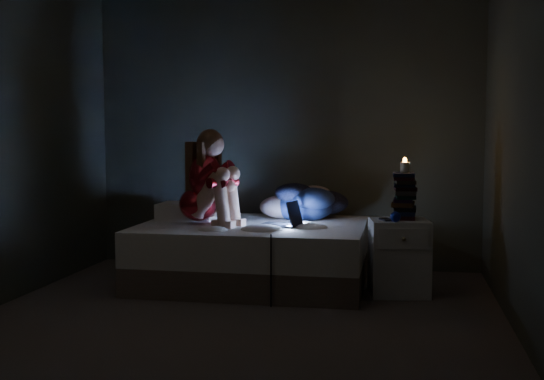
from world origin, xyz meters
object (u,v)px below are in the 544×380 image
(nightstand, at_px, (399,257))
(bed, at_px, (253,254))
(laptop, at_px, (280,213))
(candle, at_px, (405,169))
(phone, at_px, (385,219))
(woman, at_px, (198,176))

(nightstand, bearing_deg, bed, 163.44)
(laptop, bearing_deg, candle, 15.12)
(phone, bearing_deg, bed, 157.56)
(nightstand, bearing_deg, candle, 45.61)
(woman, xyz_separation_m, nightstand, (1.64, -0.06, -0.61))
(bed, height_order, nightstand, nightstand)
(laptop, relative_size, candle, 3.86)
(woman, relative_size, candle, 9.87)
(nightstand, bearing_deg, woman, 168.55)
(candle, bearing_deg, nightstand, -125.01)
(bed, height_order, woman, woman)
(bed, xyz_separation_m, phone, (1.09, -0.19, 0.34))
(candle, bearing_deg, laptop, -179.89)
(bed, bearing_deg, laptop, -22.92)
(bed, distance_m, nightstand, 1.21)
(nightstand, height_order, phone, phone)
(laptop, bearing_deg, nightstand, 12.12)
(bed, relative_size, nightstand, 3.13)
(candle, bearing_deg, phone, -147.63)
(laptop, xyz_separation_m, nightstand, (0.95, -0.05, -0.32))
(bed, distance_m, laptop, 0.45)
(bed, relative_size, woman, 2.33)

